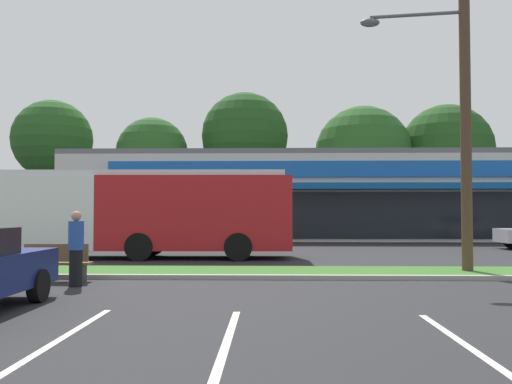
% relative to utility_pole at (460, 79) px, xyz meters
% --- Properties ---
extents(grass_median, '(56.00, 2.20, 0.12)m').
position_rel_utility_pole_xyz_m(grass_median, '(-5.64, 0.03, -5.41)').
color(grass_median, '#386B28').
rests_on(grass_median, ground_plane).
extents(curb_lip, '(56.00, 0.24, 0.12)m').
position_rel_utility_pole_xyz_m(curb_lip, '(-5.64, -1.19, -5.41)').
color(curb_lip, '#99968C').
rests_on(curb_lip, ground_plane).
extents(parking_stripe_1, '(0.12, 4.80, 0.01)m').
position_rel_utility_pole_xyz_m(parking_stripe_1, '(-8.21, -8.07, -5.46)').
color(parking_stripe_1, silver).
rests_on(parking_stripe_1, ground_plane).
extents(parking_stripe_2, '(0.12, 4.80, 0.01)m').
position_rel_utility_pole_xyz_m(parking_stripe_2, '(-5.91, -8.18, -5.46)').
color(parking_stripe_2, silver).
rests_on(parking_stripe_2, ground_plane).
extents(parking_stripe_3, '(0.12, 4.80, 0.01)m').
position_rel_utility_pole_xyz_m(parking_stripe_3, '(-2.76, -8.41, -5.46)').
color(parking_stripe_3, silver).
rests_on(parking_stripe_3, ground_plane).
extents(storefront_building, '(31.85, 13.51, 5.42)m').
position_rel_utility_pole_xyz_m(storefront_building, '(-1.94, 22.11, -2.76)').
color(storefront_building, beige).
rests_on(storefront_building, ground_plane).
extents(tree_far_left, '(6.81, 6.81, 11.35)m').
position_rel_utility_pole_xyz_m(tree_far_left, '(-24.10, 31.24, 2.47)').
color(tree_far_left, '#473323').
rests_on(tree_far_left, ground_plane).
extents(tree_left, '(5.94, 5.94, 9.55)m').
position_rel_utility_pole_xyz_m(tree_left, '(-15.12, 29.77, 1.09)').
color(tree_left, '#473323').
rests_on(tree_left, ground_plane).
extents(tree_mid_left, '(7.39, 7.39, 11.92)m').
position_rel_utility_pole_xyz_m(tree_mid_left, '(-7.49, 31.36, 2.75)').
color(tree_mid_left, '#473323').
rests_on(tree_mid_left, ground_plane).
extents(tree_mid, '(8.18, 8.18, 10.67)m').
position_rel_utility_pole_xyz_m(tree_mid, '(2.58, 31.14, 1.11)').
color(tree_mid, '#473323').
rests_on(tree_mid, ground_plane).
extents(tree_mid_right, '(7.89, 7.89, 10.85)m').
position_rel_utility_pole_xyz_m(tree_mid_right, '(9.72, 31.57, 1.43)').
color(tree_mid_right, '#473323').
rests_on(tree_mid_right, ground_plane).
extents(utility_pole, '(3.10, 2.39, 10.24)m').
position_rel_utility_pole_xyz_m(utility_pole, '(0.00, 0.00, 0.00)').
color(utility_pole, '#4C3826').
rests_on(utility_pole, ground_plane).
extents(city_bus, '(12.88, 2.85, 3.25)m').
position_rel_utility_pole_xyz_m(city_bus, '(-10.96, 5.14, -3.70)').
color(city_bus, '#AD191E').
rests_on(city_bus, ground_plane).
extents(bus_stop_bench, '(1.60, 0.45, 0.95)m').
position_rel_utility_pole_xyz_m(bus_stop_bench, '(-10.64, -1.76, -4.96)').
color(bus_stop_bench, brown).
rests_on(bus_stop_bench, ground_plane).
extents(car_3, '(4.59, 1.86, 1.51)m').
position_rel_utility_pole_xyz_m(car_3, '(-8.06, 12.02, -4.69)').
color(car_3, '#0C3F1E').
rests_on(car_3, ground_plane).
extents(pedestrian_near_bench, '(0.36, 0.36, 1.77)m').
position_rel_utility_pole_xyz_m(pedestrian_near_bench, '(-9.88, -2.63, -4.58)').
color(pedestrian_near_bench, black).
rests_on(pedestrian_near_bench, ground_plane).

